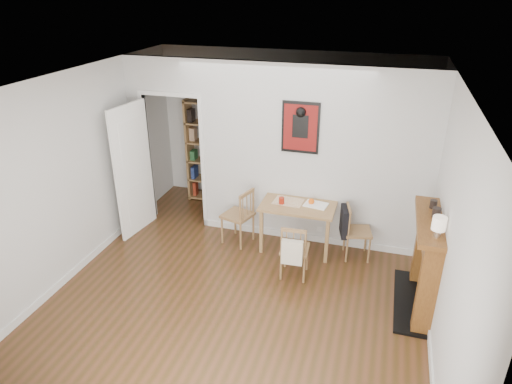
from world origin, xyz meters
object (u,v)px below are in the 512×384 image
(fireplace, at_px, (427,261))
(orange_fruit, at_px, (311,202))
(red_glass, at_px, (282,201))
(dining_table, at_px, (298,209))
(bookshelf, at_px, (209,152))
(notebook, at_px, (316,205))
(ceramic_jar_b, at_px, (433,204))
(chair_right, at_px, (357,231))
(mantel_lamp, at_px, (439,225))
(ceramic_jar_a, at_px, (437,213))
(chair_front, at_px, (295,249))
(chair_left, at_px, (238,216))

(fireplace, relative_size, orange_fruit, 14.85)
(red_glass, bearing_deg, dining_table, 15.03)
(bookshelf, bearing_deg, notebook, -29.25)
(red_glass, bearing_deg, ceramic_jar_b, -14.35)
(chair_right, relative_size, mantel_lamp, 3.46)
(notebook, bearing_deg, ceramic_jar_a, -29.15)
(ceramic_jar_a, bearing_deg, dining_table, 155.25)
(chair_front, xyz_separation_m, bookshelf, (-1.92, 1.88, 0.49))
(orange_fruit, relative_size, notebook, 0.27)
(fireplace, distance_m, orange_fruit, 1.77)
(chair_left, xyz_separation_m, fireplace, (2.58, -0.77, 0.18))
(dining_table, height_order, mantel_lamp, mantel_lamp)
(chair_left, relative_size, fireplace, 0.69)
(bookshelf, xyz_separation_m, ceramic_jar_b, (3.51, -1.74, 0.32))
(chair_front, xyz_separation_m, fireplace, (1.59, -0.15, 0.22))
(chair_front, bearing_deg, chair_left, 148.22)
(dining_table, distance_m, chair_front, 0.74)
(chair_right, relative_size, ceramic_jar_b, 7.74)
(dining_table, bearing_deg, ceramic_jar_b, -18.14)
(chair_left, distance_m, ceramic_jar_b, 2.73)
(chair_front, height_order, red_glass, red_glass)
(mantel_lamp, bearing_deg, orange_fruit, 140.03)
(notebook, relative_size, ceramic_jar_a, 2.73)
(red_glass, bearing_deg, ceramic_jar_a, -20.51)
(red_glass, bearing_deg, chair_right, 3.12)
(chair_front, xyz_separation_m, ceramic_jar_a, (1.60, -0.09, 0.82))
(fireplace, relative_size, ceramic_jar_a, 10.81)
(orange_fruit, height_order, mantel_lamp, mantel_lamp)
(chair_left, height_order, orange_fruit, chair_left)
(dining_table, relative_size, red_glass, 10.61)
(ceramic_jar_a, bearing_deg, ceramic_jar_b, 94.68)
(chair_left, relative_size, notebook, 2.74)
(notebook, distance_m, ceramic_jar_a, 1.75)
(ceramic_jar_b, bearing_deg, ceramic_jar_a, -85.32)
(mantel_lamp, relative_size, ceramic_jar_a, 1.97)
(chair_right, distance_m, red_glass, 1.12)
(bookshelf, relative_size, ceramic_jar_a, 15.54)
(red_glass, xyz_separation_m, orange_fruit, (0.40, 0.10, -0.01))
(notebook, xyz_separation_m, mantel_lamp, (1.45, -1.26, 0.58))
(dining_table, height_order, chair_front, chair_front)
(chair_right, distance_m, ceramic_jar_b, 1.30)
(chair_left, distance_m, orange_fruit, 1.11)
(fireplace, bearing_deg, dining_table, 153.37)
(dining_table, bearing_deg, chair_right, -0.28)
(ceramic_jar_b, bearing_deg, chair_left, 169.64)
(fireplace, height_order, orange_fruit, fireplace)
(bookshelf, xyz_separation_m, fireplace, (3.51, -2.03, -0.27))
(chair_left, distance_m, notebook, 1.17)
(chair_left, xyz_separation_m, mantel_lamp, (2.58, -1.15, 0.87))
(chair_left, relative_size, ceramic_jar_b, 8.51)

